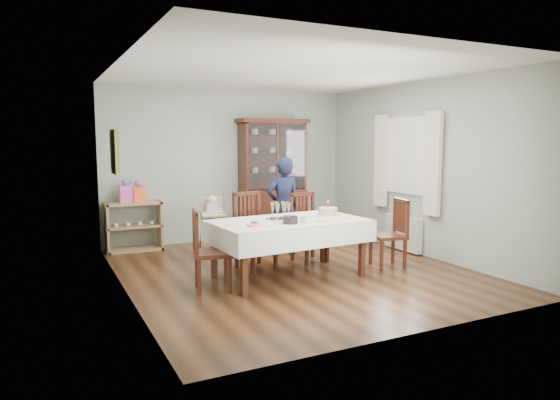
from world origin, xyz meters
TOP-DOWN VIEW (x-y plane):
  - floor at (0.00, 0.00)m, footprint 5.00×5.00m
  - room_shell at (0.00, 0.53)m, footprint 5.00×5.00m
  - dining_table at (-0.21, -0.24)m, footprint 2.07×1.28m
  - china_cabinet at (0.75, 2.26)m, footprint 1.30×0.48m
  - sideboard at (-1.75, 2.28)m, footprint 0.90×0.38m
  - picture_frame at (-2.22, 0.80)m, footprint 0.04×0.48m
  - window at (2.22, 0.30)m, footprint 0.04×1.02m
  - curtain_left at (2.16, -0.32)m, footprint 0.07×0.30m
  - curtain_right at (2.16, 0.92)m, footprint 0.07×0.30m
  - radiator at (2.16, 0.30)m, footprint 0.10×0.80m
  - chair_far_left at (-0.43, 0.37)m, footprint 0.57×0.57m
  - chair_far_right at (0.46, 0.40)m, footprint 0.50×0.50m
  - chair_end_left at (-1.31, -0.35)m, footprint 0.52×0.52m
  - chair_end_right at (1.31, -0.40)m, footprint 0.51×0.51m
  - woman at (0.31, 0.96)m, footprint 0.58×0.39m
  - high_chair at (-0.82, 1.07)m, footprint 0.51×0.51m
  - champagne_tray at (-0.29, -0.15)m, footprint 0.38×0.38m
  - birthday_cake at (0.44, -0.16)m, footprint 0.30×0.30m
  - plate_stack_dark at (-0.32, -0.49)m, footprint 0.23×0.23m
  - plate_stack_white at (-0.08, -0.52)m, footprint 0.23×0.23m
  - napkin_stack at (-0.80, -0.47)m, footprint 0.14×0.14m
  - cutlery at (-0.74, -0.27)m, footprint 0.12×0.17m
  - cake_knife at (0.07, -0.52)m, footprint 0.28×0.20m
  - gift_bag_pink at (-1.86, 2.26)m, footprint 0.21×0.15m
  - gift_bag_orange at (-1.66, 2.26)m, footprint 0.21×0.16m

SIDE VIEW (x-z plane):
  - floor at x=0.00m, z-range 0.00..0.00m
  - chair_end_right at x=1.31m, z-range -0.20..0.77m
  - chair_end_left at x=-1.31m, z-range -0.20..0.78m
  - radiator at x=2.16m, z-range 0.02..0.57m
  - chair_far_right at x=0.46m, z-range -0.20..0.81m
  - chair_far_left at x=-0.43m, z-range -0.22..0.85m
  - high_chair at x=-0.82m, z-range -0.11..0.88m
  - dining_table at x=-0.21m, z-range 0.00..0.76m
  - sideboard at x=-1.75m, z-range 0.00..0.80m
  - woman at x=0.31m, z-range 0.00..1.53m
  - cutlery at x=-0.74m, z-range 0.76..0.77m
  - cake_knife at x=0.07m, z-range 0.76..0.77m
  - napkin_stack at x=-0.80m, z-range 0.76..0.78m
  - plate_stack_white at x=-0.08m, z-range 0.76..0.84m
  - plate_stack_dark at x=-0.32m, z-range 0.76..0.85m
  - birthday_cake at x=0.44m, z-range 0.71..0.92m
  - champagne_tray at x=-0.29m, z-range 0.72..0.94m
  - gift_bag_orange at x=-1.66m, z-range 0.78..1.14m
  - gift_bag_pink at x=-1.86m, z-range 0.78..1.15m
  - china_cabinet at x=0.75m, z-range 0.04..2.21m
  - curtain_left at x=2.16m, z-range 0.67..2.23m
  - curtain_right at x=2.16m, z-range 0.67..2.23m
  - window at x=2.22m, z-range 0.94..2.16m
  - picture_frame at x=-2.22m, z-range 1.36..1.94m
  - room_shell at x=0.00m, z-range -0.80..4.20m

